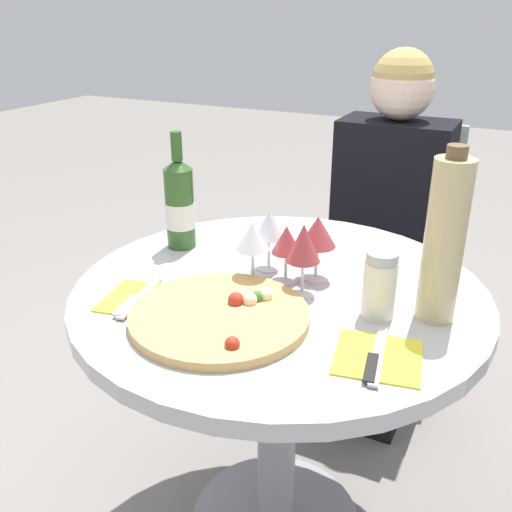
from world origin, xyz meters
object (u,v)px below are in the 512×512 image
chair_behind_diner (389,263)px  pizza_large (221,315)px  wine_bottle (180,204)px  seated_diner (380,255)px  tall_carafe (444,241)px  dining_table (278,345)px

chair_behind_diner → pizza_large: size_ratio=2.62×
wine_bottle → pizza_large: bearing=-45.7°
seated_diner → tall_carafe: 0.81m
pizza_large → seated_diner: bearing=83.6°
dining_table → chair_behind_diner: bearing=86.1°
seated_diner → pizza_large: bearing=83.6°
seated_diner → wine_bottle: (-0.38, -0.59, 0.30)m
seated_diner → wine_bottle: 0.76m
tall_carafe → dining_table: bearing=-177.7°
seated_diner → tall_carafe: (0.28, -0.68, 0.35)m
pizza_large → wine_bottle: (-0.28, 0.29, 0.10)m
seated_diner → wine_bottle: seated_diner is taller
tall_carafe → seated_diner: bearing=112.1°
chair_behind_diner → tall_carafe: tall_carafe is taller
wine_bottle → tall_carafe: tall_carafe is taller
chair_behind_diner → pizza_large: chair_behind_diner is taller
seated_diner → wine_bottle: bearing=57.6°
seated_diner → pizza_large: size_ratio=3.32×
pizza_large → tall_carafe: bearing=28.3°
dining_table → pizza_large: bearing=-102.6°
chair_behind_diner → pizza_large: 1.07m
seated_diner → pizza_large: 0.91m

